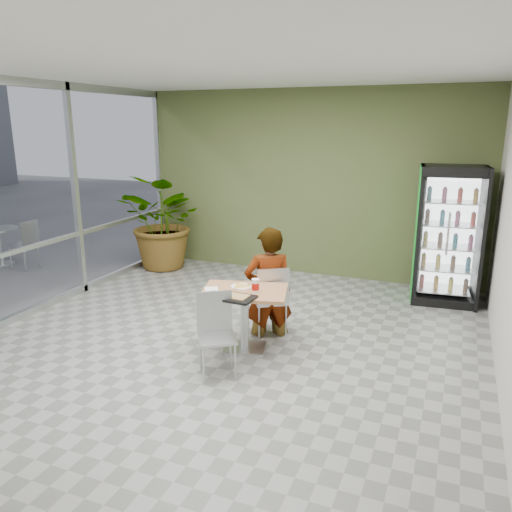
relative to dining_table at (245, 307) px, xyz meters
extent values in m
plane|color=gray|center=(-0.26, -0.16, -0.54)|extent=(7.00, 7.00, 0.00)
cube|color=#A16845|center=(0.00, 0.00, 0.19)|extent=(1.11, 0.90, 0.04)
cylinder|color=#B5B8BA|center=(0.00, 0.00, -0.18)|extent=(0.10, 0.10, 0.71)
cube|color=#B5B8BA|center=(0.00, 0.00, -0.52)|extent=(0.57, 0.50, 0.04)
cube|color=#B5B8BA|center=(0.08, 0.61, -0.11)|extent=(0.55, 0.55, 0.03)
cube|color=#B5B8BA|center=(0.19, 0.45, 0.13)|extent=(0.35, 0.24, 0.48)
cylinder|color=#B5B8BA|center=(0.14, 0.85, -0.32)|extent=(0.02, 0.02, 0.43)
cylinder|color=#B5B8BA|center=(-0.15, 0.67, -0.32)|extent=(0.02, 0.02, 0.43)
cylinder|color=#B5B8BA|center=(0.32, 0.56, -0.32)|extent=(0.02, 0.02, 0.43)
cylinder|color=#B5B8BA|center=(0.03, 0.38, -0.32)|extent=(0.02, 0.02, 0.43)
cube|color=#B5B8BA|center=(-0.04, -0.65, -0.12)|extent=(0.54, 0.54, 0.03)
cube|color=#B5B8BA|center=(-0.14, -0.50, 0.11)|extent=(0.33, 0.24, 0.46)
cylinder|color=#B5B8BA|center=(-0.08, -0.88, -0.33)|extent=(0.02, 0.02, 0.41)
cylinder|color=#B5B8BA|center=(0.19, -0.70, -0.33)|extent=(0.02, 0.02, 0.41)
cylinder|color=#B5B8BA|center=(-0.27, -0.61, -0.33)|extent=(0.02, 0.02, 0.41)
cylinder|color=#B5B8BA|center=(0.01, -0.42, -0.33)|extent=(0.02, 0.02, 0.41)
imported|color=black|center=(0.08, 0.56, 0.01)|extent=(0.74, 0.68, 1.69)
cylinder|color=white|center=(-0.08, 0.09, 0.22)|extent=(0.25, 0.25, 0.01)
cylinder|color=white|center=(0.14, -0.02, 0.29)|extent=(0.08, 0.08, 0.14)
cylinder|color=red|center=(0.14, -0.02, 0.28)|extent=(0.08, 0.08, 0.08)
cylinder|color=white|center=(0.14, -0.02, 0.36)|extent=(0.09, 0.09, 0.01)
cube|color=white|center=(-0.35, -0.15, 0.22)|extent=(0.21, 0.21, 0.02)
cube|color=black|center=(0.03, -0.31, 0.23)|extent=(0.44, 0.33, 0.02)
cube|color=black|center=(2.11, 2.70, 0.48)|extent=(0.98, 0.80, 2.03)
cube|color=green|center=(1.64, 2.70, 0.48)|extent=(0.08, 0.70, 1.99)
cube|color=silver|center=(2.11, 2.35, 0.50)|extent=(0.73, 0.08, 1.63)
imported|color=#276127|center=(-2.73, 2.67, 0.34)|extent=(1.86, 1.70, 1.75)
camera|label=1|loc=(2.19, -5.01, 2.07)|focal=35.00mm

